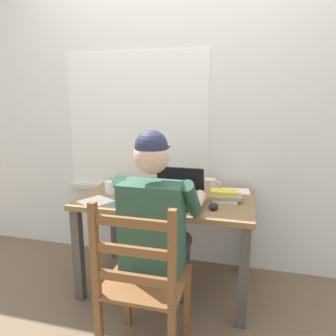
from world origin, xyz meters
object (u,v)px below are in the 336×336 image
coffee_mug_spare (111,187)px  book_stack_side (225,196)px  computer_mouse (213,206)px  seated_person (158,224)px  wooden_chair (143,285)px  desk (168,210)px  coffee_mug_dark (136,190)px  book_stack_main (160,186)px  landscape_photo_print (119,203)px  laptop (177,195)px  coffee_mug_white (210,185)px

coffee_mug_spare → book_stack_side: size_ratio=0.55×
computer_mouse → book_stack_side: (0.06, 0.17, 0.02)m
seated_person → wooden_chair: 0.36m
desk → computer_mouse: computer_mouse is taller
desk → book_stack_side: 0.43m
coffee_mug_dark → desk: bearing=17.5°
coffee_mug_spare → book_stack_main: size_ratio=0.59×
seated_person → wooden_chair: size_ratio=1.32×
computer_mouse → landscape_photo_print: 0.63m
seated_person → laptop: bearing=82.7°
computer_mouse → book_stack_side: bearing=71.6°
coffee_mug_dark → landscape_photo_print: (-0.06, -0.16, -0.05)m
computer_mouse → landscape_photo_print: computer_mouse is taller
seated_person → coffee_mug_spare: 0.62m
coffee_mug_dark → book_stack_side: coffee_mug_dark is taller
wooden_chair → coffee_mug_white: wooden_chair is taller
wooden_chair → computer_mouse: wooden_chair is taller
wooden_chair → coffee_mug_white: bearing=76.9°
coffee_mug_white → computer_mouse: bearing=-79.8°
laptop → coffee_mug_spare: size_ratio=2.82×
coffee_mug_white → landscape_photo_print: coffee_mug_white is taller
wooden_chair → laptop: wooden_chair is taller
seated_person → landscape_photo_print: (-0.33, 0.21, 0.03)m
desk → coffee_mug_white: (0.27, 0.23, 0.15)m
computer_mouse → book_stack_main: book_stack_main is taller
coffee_mug_white → laptop: bearing=-118.1°
seated_person → coffee_mug_white: seated_person is taller
laptop → computer_mouse: bearing=-14.9°
coffee_mug_white → book_stack_side: size_ratio=0.59×
laptop → coffee_mug_dark: 0.31m
wooden_chair → laptop: (0.04, 0.61, 0.30)m
wooden_chair → computer_mouse: 0.67m
computer_mouse → coffee_mug_spare: 0.78m
wooden_chair → book_stack_main: 0.89m
desk → coffee_mug_spare: 0.45m
laptop → coffee_mug_white: (0.18, 0.33, -0.01)m
book_stack_side → laptop: bearing=-160.6°
computer_mouse → coffee_mug_white: size_ratio=0.80×
seated_person → coffee_mug_spare: size_ratio=10.62×
seated_person → computer_mouse: (0.29, 0.26, 0.04)m
coffee_mug_dark → book_stack_side: 0.62m
desk → laptop: laptop is taller
computer_mouse → book_stack_side: size_ratio=0.47×
desk → coffee_mug_dark: size_ratio=10.57×
book_stack_main → coffee_mug_white: bearing=17.4°
wooden_chair → coffee_mug_spare: (-0.47, 0.68, 0.29)m
wooden_chair → coffee_mug_dark: bearing=112.5°
coffee_mug_dark → book_stack_side: bearing=6.7°
desk → laptop: size_ratio=3.67×
seated_person → coffee_mug_dark: bearing=126.2°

